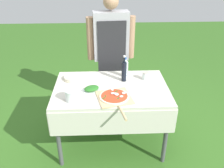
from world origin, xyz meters
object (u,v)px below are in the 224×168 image
Objects in this scene: person_cook at (111,48)px; water_bottle at (125,68)px; mixing_tub at (72,95)px; pizza_on_peel at (115,97)px; plate_stack at (73,78)px; prep_table at (111,94)px; herb_container at (92,89)px; sauce_jar at (145,76)px; oil_bottle at (124,71)px.

water_bottle is at bearing 105.48° from person_cook.
water_bottle is 1.86× the size of mixing_tub.
water_bottle reaches higher than pizza_on_peel.
mixing_tub is (-0.59, -0.52, -0.05)m from water_bottle.
person_cook is at bearing 46.43° from plate_stack.
pizza_on_peel is 0.65m from plate_stack.
plate_stack reaches higher than prep_table.
herb_container is (-0.40, -0.33, -0.09)m from water_bottle.
plate_stack is at bearing 128.59° from herb_container.
person_cook is at bearing 65.75° from mixing_tub.
water_bottle reaches higher than herb_container.
water_bottle is 1.02× the size of herb_container.
herb_container is 0.27m from mixing_tub.
pizza_on_peel is at bearing 86.19° from person_cook.
pizza_on_peel is 0.56m from sauce_jar.
prep_table is at bearing -135.86° from oil_bottle.
water_bottle is (0.15, 0.50, 0.10)m from pizza_on_peel.
person_cook reaches higher than pizza_on_peel.
mixing_tub reaches higher than sauce_jar.
oil_bottle is 0.27m from sauce_jar.
plate_stack is (-0.62, -0.05, -0.09)m from water_bottle.
mixing_tub reaches higher than plate_stack.
water_bottle is at bearing 55.58° from prep_table.
prep_table is 0.76× the size of person_cook.
person_cook reaches higher than mixing_tub.
prep_table is at bearing -157.11° from sauce_jar.
oil_bottle is (0.13, 0.39, 0.11)m from pizza_on_peel.
water_bottle is 0.52m from herb_container.
prep_table is 13.60× the size of sauce_jar.
pizza_on_peel is at bearing -83.12° from prep_table.
water_bottle is 0.26m from sauce_jar.
person_cook reaches higher than herb_container.
person_cook is at bearing 72.57° from herb_container.
pizza_on_peel is at bearing -106.88° from water_bottle.
oil_bottle is 0.69m from mixing_tub.
person_cook is 2.84× the size of pizza_on_peel.
person_cook is 7.40× the size of plate_stack.
water_bottle is at bearing 41.59° from mixing_tub.
pizza_on_peel is 2.61× the size of plate_stack.
prep_table is 5.30× the size of water_bottle.
pizza_on_peel is at bearing -108.01° from oil_bottle.
sauce_jar is (0.85, -0.04, 0.02)m from plate_stack.
herb_container is 2.53× the size of sauce_jar.
herb_container is (-0.21, -0.07, 0.12)m from prep_table.
prep_table is 4.09× the size of oil_bottle.
person_cook is at bearing 125.94° from sauce_jar.
mixing_tub is at bearing 61.81° from person_cook.
water_bottle is (0.15, -0.44, -0.09)m from person_cook.
mixing_tub is (-0.43, -0.96, -0.15)m from person_cook.
person_cook is 7.04× the size of herb_container.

